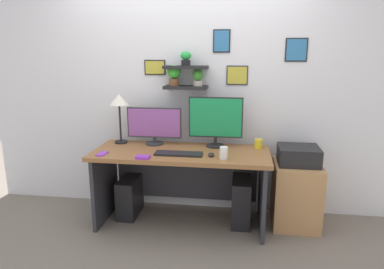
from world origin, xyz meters
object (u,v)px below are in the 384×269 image
Objects in this scene: computer_tower_left at (130,196)px; computer_mouse at (211,155)px; keyboard at (179,154)px; coffee_mug at (259,144)px; monitor_right at (216,120)px; drawer_cabinet at (296,194)px; desk at (182,170)px; scissors_tray at (143,157)px; printer at (298,155)px; desk_lamp at (119,104)px; cell_phone at (102,154)px; monitor_left at (154,125)px; water_cup at (224,153)px; computer_tower_right at (241,201)px.

computer_mouse is at bearing -15.67° from computer_tower_left.
coffee_mug reaches higher than keyboard.
monitor_right is 1.07m from drawer_cabinet.
scissors_tray is at bearing -131.27° from desk.
printer is at bearing 4.74° from desk.
computer_tower_left is at bearing -44.03° from desk_lamp.
monitor_right is 3.80× the size of cell_phone.
monitor_right is 1.13m from cell_phone.
coffee_mug is at bearing 11.96° from desk.
printer reaches higher than computer_mouse.
computer_mouse is (-0.01, -0.35, -0.25)m from monitor_right.
water_cup is (0.73, -0.41, -0.15)m from monitor_left.
monitor_left reaches higher than desk.
computer_tower_left is at bearing 173.99° from desk.
water_cup is (1.09, -0.41, -0.36)m from desk_lamp.
desk_lamp reaches higher than computer_tower_left.
water_cup is 0.29× the size of printer.
computer_mouse is 0.24× the size of printer.
monitor_left is 4.64× the size of scissors_tray.
desk_lamp is at bearing 135.97° from computer_tower_left.
computer_tower_right is at bearing 16.78° from cell_phone.
keyboard is at bearing -166.26° from drawer_cabinet.
drawer_cabinet reaches higher than computer_tower_right.
scissors_tray is at bearing -157.02° from computer_tower_right.
scissors_tray is at bearing -55.47° from computer_tower_left.
desk is 18.72× the size of computer_mouse.
water_cup is at bearing -128.64° from coffee_mug.
desk_lamp is at bearing -179.64° from monitor_left.
cell_phone is 1.50m from coffee_mug.
coffee_mug is at bearing 4.24° from computer_tower_left.
computer_tower_left is (-0.57, 0.06, -0.34)m from desk.
computer_mouse reaches higher than computer_tower_left.
monitor_left reaches higher than coffee_mug.
desk is 3.66× the size of computer_tower_right.
monitor_left is at bearing 21.79° from computer_tower_left.
scissors_tray is 1.09× the size of water_cup.
keyboard is 0.83m from computer_tower_left.
cell_phone is 0.66m from computer_tower_left.
desk_lamp is at bearing 179.88° from coffee_mug.
printer is at bearing 5.87° from computer_tower_right.
keyboard is at bearing 170.76° from water_cup.
coffee_mug is 0.52m from water_cup.
water_cup is (0.71, 0.09, 0.04)m from scissors_tray.
keyboard is at bearing 10.45° from cell_phone.
desk_lamp reaches higher than keyboard.
desk_lamp reaches higher than computer_tower_right.
cell_phone is (-0.70, -0.26, 0.21)m from desk.
drawer_cabinet is at bearing 25.87° from water_cup.
water_cup is 0.27× the size of computer_tower_left.
computer_mouse reaches higher than drawer_cabinet.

